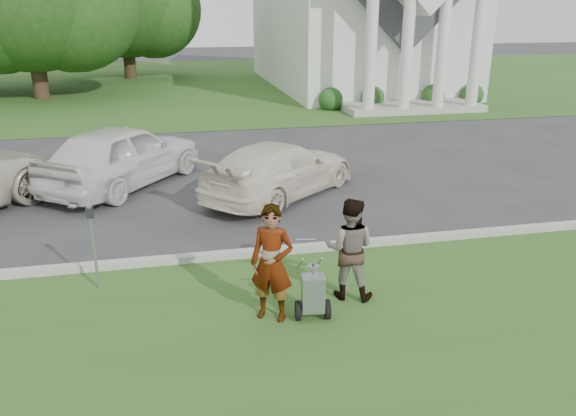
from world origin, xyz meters
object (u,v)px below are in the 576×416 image
object	(u,v)px
striping_cart	(313,294)
parking_meter_near	(93,237)
person_left	(272,264)
car_b	(122,155)
person_right	(349,249)
car_c	(280,169)
tree_back	(124,2)

from	to	relation	value
striping_cart	parking_meter_near	size ratio (longest dim) A/B	0.72
person_left	car_b	bearing A→B (deg)	137.84
person_right	parking_meter_near	size ratio (longest dim) A/B	1.13
person_right	car_b	distance (m)	7.91
person_left	car_c	size ratio (longest dim) A/B	0.39
tree_back	striping_cart	world-z (taller)	tree_back
person_left	parking_meter_near	distance (m)	3.04
tree_back	parking_meter_near	bearing A→B (deg)	-88.19
striping_cart	car_b	size ratio (longest dim) A/B	0.22
tree_back	person_left	bearing A→B (deg)	-83.53
car_b	person_right	bearing A→B (deg)	155.06
parking_meter_near	car_c	size ratio (longest dim) A/B	0.32
car_b	tree_back	bearing A→B (deg)	-51.59
tree_back	person_left	size ratio (longest dim) A/B	5.44
tree_back	striping_cart	distance (m)	32.37
person_right	parking_meter_near	bearing A→B (deg)	8.84
person_left	person_right	distance (m)	1.36
person_left	car_b	xyz separation A→B (m)	(-2.55, 7.31, -0.06)
striping_cart	person_right	bearing A→B (deg)	43.43
striping_cart	person_left	world-z (taller)	person_left
person_left	car_c	world-z (taller)	person_left
striping_cart	car_c	world-z (taller)	car_c
person_left	car_c	xyz separation A→B (m)	(1.25, 5.70, -0.22)
car_b	striping_cart	bearing A→B (deg)	148.74
car_b	car_c	world-z (taller)	car_b
person_left	tree_back	bearing A→B (deg)	125.10
parking_meter_near	car_b	xyz separation A→B (m)	(0.09, 5.80, -0.10)
tree_back	striping_cart	xyz separation A→B (m)	(4.17, -31.80, -4.32)
person_left	parking_meter_near	size ratio (longest dim) A/B	1.22
person_left	car_b	size ratio (longest dim) A/B	0.37
parking_meter_near	person_right	bearing A→B (deg)	-15.80
tree_back	person_right	bearing A→B (deg)	-81.11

